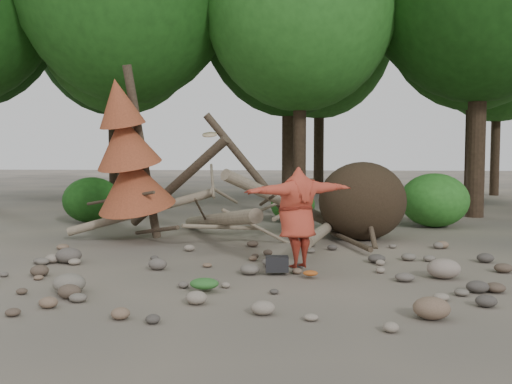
{
  "coord_description": "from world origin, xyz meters",
  "views": [
    {
      "loc": [
        1.04,
        -10.18,
        2.22
      ],
      "look_at": [
        0.13,
        1.5,
        1.4
      ],
      "focal_mm": 40.0,
      "sensor_mm": 36.0,
      "label": 1
    }
  ],
  "objects": [
    {
      "name": "cloth_orange",
      "position": [
        1.22,
        -0.25,
        0.05
      ],
      "size": [
        0.26,
        0.22,
        0.1
      ],
      "primitive_type": "ellipsoid",
      "color": "#A44E1C",
      "rests_on": "ground"
    },
    {
      "name": "backpack",
      "position": [
        0.62,
        0.03,
        0.14
      ],
      "size": [
        0.43,
        0.31,
        0.28
      ],
      "primitive_type": "cube",
      "rotation": [
        0.0,
        0.0,
        0.07
      ],
      "color": "black",
      "rests_on": "ground"
    },
    {
      "name": "ground",
      "position": [
        0.0,
        0.0,
        0.0
      ],
      "size": [
        120.0,
        120.0,
        0.0
      ],
      "primitive_type": "plane",
      "color": "#514C44",
      "rests_on": "ground"
    },
    {
      "name": "deadfall_pile",
      "position": [
        2.02,
        4.24,
        0.95
      ],
      "size": [
        8.55,
        5.24,
        3.3
      ],
      "color": "#332619",
      "rests_on": "ground"
    },
    {
      "name": "boulder_mid_left",
      "position": [
        -3.59,
        0.79,
        0.16
      ],
      "size": [
        0.52,
        0.47,
        0.31
      ],
      "primitive_type": "ellipsoid",
      "color": "#58514A",
      "rests_on": "ground"
    },
    {
      "name": "boulder_front_left",
      "position": [
        -2.59,
        -1.57,
        0.15
      ],
      "size": [
        0.52,
        0.46,
        0.31
      ],
      "primitive_type": "ellipsoid",
      "color": "slate",
      "rests_on": "ground"
    },
    {
      "name": "bush_left",
      "position": [
        -5.5,
        7.2,
        0.72
      ],
      "size": [
        1.8,
        1.8,
        1.44
      ],
      "primitive_type": "ellipsoid",
      "color": "#1B5115",
      "rests_on": "ground"
    },
    {
      "name": "dead_conifer",
      "position": [
        -3.12,
        3.37,
        2.11
      ],
      "size": [
        2.06,
        2.16,
        4.35
      ],
      "color": "#4C3F30",
      "rests_on": "ground"
    },
    {
      "name": "cloth_green",
      "position": [
        -0.48,
        -1.35,
        0.09
      ],
      "size": [
        0.46,
        0.38,
        0.17
      ],
      "primitive_type": "ellipsoid",
      "color": "#2C6428",
      "rests_on": "ground"
    },
    {
      "name": "bush_right",
      "position": [
        5.0,
        7.0,
        0.8
      ],
      "size": [
        2.0,
        2.0,
        1.6
      ],
      "primitive_type": "ellipsoid",
      "color": "#2F7925",
      "rests_on": "ground"
    },
    {
      "name": "bush_mid",
      "position": [
        0.8,
        7.8,
        0.56
      ],
      "size": [
        1.4,
        1.4,
        1.12
      ],
      "primitive_type": "ellipsoid",
      "color": "#25661D",
      "rests_on": "ground"
    },
    {
      "name": "boulder_mid_right",
      "position": [
        3.56,
        -0.05,
        0.17
      ],
      "size": [
        0.58,
        0.52,
        0.35
      ],
      "primitive_type": "ellipsoid",
      "color": "gray",
      "rests_on": "ground"
    },
    {
      "name": "frisbee_thrower",
      "position": [
        0.98,
        0.34,
        1.02
      ],
      "size": [
        2.88,
        1.79,
        2.52
      ],
      "color": "#AF3927",
      "rests_on": "ground"
    },
    {
      "name": "boulder_front_right",
      "position": [
        2.79,
        -2.57,
        0.15
      ],
      "size": [
        0.49,
        0.44,
        0.3
      ],
      "primitive_type": "ellipsoid",
      "color": "brown",
      "rests_on": "ground"
    }
  ]
}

